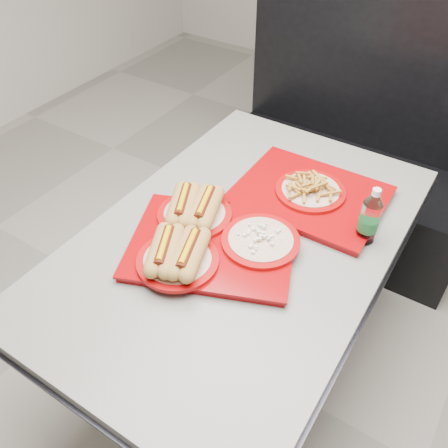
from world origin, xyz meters
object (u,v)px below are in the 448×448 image
Objects in this scene: water_bottle at (369,219)px; tray_far at (310,192)px; diner_table at (240,269)px; booth_bench at (349,162)px; tray_near at (206,237)px.

tray_far is at bearing 158.28° from water_bottle.
diner_table is 0.47m from water_bottle.
tray_far is 2.50× the size of water_bottle.
booth_bench is 2.67× the size of tray_far.
tray_far is (0.17, 0.40, -0.01)m from tray_near.
booth_bench is at bearing 90.00° from diner_table.
booth_bench is at bearing 97.63° from tray_far.
tray_near is 0.51m from water_bottle.
booth_bench is 1.26m from tray_near.
water_bottle is at bearing -21.72° from tray_far.
water_bottle is at bearing -69.05° from booth_bench.
tray_near is at bearing -120.83° from diner_table.
tray_near is at bearing -93.04° from booth_bench.
water_bottle is (0.34, -0.90, 0.44)m from booth_bench.
booth_bench is at bearing 110.95° from water_bottle.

